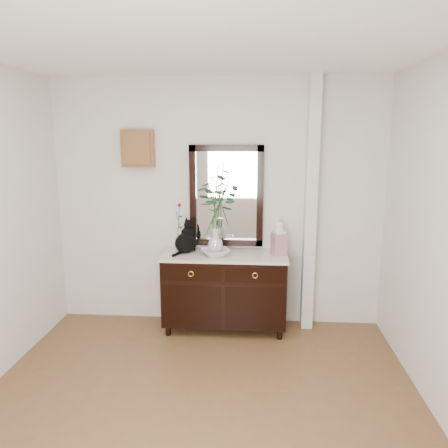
# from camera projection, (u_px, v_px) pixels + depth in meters

# --- Properties ---
(ground_plane) EXTENTS (3.60, 4.00, 0.02)m
(ground_plane) POSITION_uv_depth(u_px,v_px,m) (193.00, 435.00, 3.12)
(ground_plane) COLOR brown
(ground_plane) RESTS_ON ground
(wall_back) EXTENTS (3.60, 0.04, 2.70)m
(wall_back) POSITION_uv_depth(u_px,v_px,m) (217.00, 204.00, 4.78)
(wall_back) COLOR silver
(wall_back) RESTS_ON ground
(pilaster) EXTENTS (0.12, 0.20, 2.70)m
(pilaster) POSITION_uv_depth(u_px,v_px,m) (310.00, 206.00, 4.62)
(pilaster) COLOR silver
(pilaster) RESTS_ON ground
(sideboard) EXTENTS (1.33, 0.52, 0.82)m
(sideboard) POSITION_uv_depth(u_px,v_px,m) (225.00, 288.00, 4.70)
(sideboard) COLOR black
(sideboard) RESTS_ON ground
(wall_mirror) EXTENTS (0.80, 0.06, 1.10)m
(wall_mirror) POSITION_uv_depth(u_px,v_px,m) (226.00, 196.00, 4.74)
(wall_mirror) COLOR black
(wall_mirror) RESTS_ON wall_back
(key_cabinet) EXTENTS (0.35, 0.10, 0.40)m
(key_cabinet) POSITION_uv_depth(u_px,v_px,m) (138.00, 148.00, 4.68)
(key_cabinet) COLOR brown
(key_cabinet) RESTS_ON wall_back
(cat) EXTENTS (0.35, 0.38, 0.35)m
(cat) POSITION_uv_depth(u_px,v_px,m) (186.00, 236.00, 4.68)
(cat) COLOR black
(cat) RESTS_ON sideboard
(lotus_bowl) EXTENTS (0.38, 0.38, 0.07)m
(lotus_bowl) POSITION_uv_depth(u_px,v_px,m) (215.00, 252.00, 4.57)
(lotus_bowl) COLOR white
(lotus_bowl) RESTS_ON sideboard
(vase_branches) EXTENTS (0.48, 0.48, 0.93)m
(vase_branches) POSITION_uv_depth(u_px,v_px,m) (215.00, 210.00, 4.48)
(vase_branches) COLOR silver
(vase_branches) RESTS_ON lotus_bowl
(bud_vase_rose) EXTENTS (0.07, 0.07, 0.55)m
(bud_vase_rose) POSITION_uv_depth(u_px,v_px,m) (179.00, 228.00, 4.61)
(bud_vase_rose) COLOR #255E2F
(bud_vase_rose) RESTS_ON sideboard
(ginger_jar) EXTENTS (0.18, 0.18, 0.37)m
(ginger_jar) POSITION_uv_depth(u_px,v_px,m) (279.00, 238.00, 4.58)
(ginger_jar) COLOR silver
(ginger_jar) RESTS_ON sideboard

